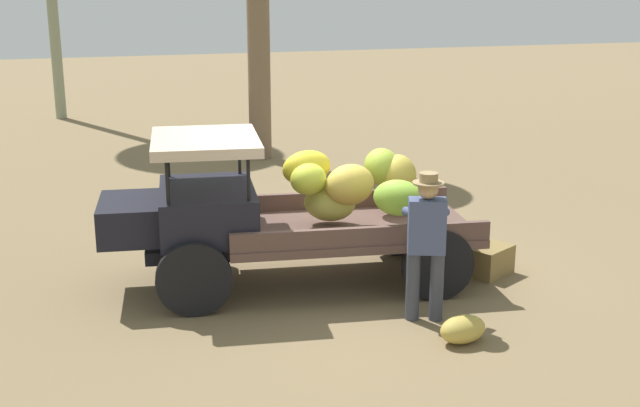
# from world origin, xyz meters

# --- Properties ---
(ground_plane) EXTENTS (60.00, 60.00, 0.00)m
(ground_plane) POSITION_xyz_m (0.00, 0.00, 0.00)
(ground_plane) COLOR olive
(truck) EXTENTS (4.58, 2.18, 1.87)m
(truck) POSITION_xyz_m (0.69, -0.05, 0.92)
(truck) COLOR black
(truck) RESTS_ON ground
(farmer) EXTENTS (0.55, 0.51, 1.66)m
(farmer) POSITION_xyz_m (-0.55, 1.48, 0.94)
(farmer) COLOR #3C3F4D
(farmer) RESTS_ON ground
(wooden_crate) EXTENTS (0.68, 0.60, 0.37)m
(wooden_crate) POSITION_xyz_m (-1.92, 0.43, 0.19)
(wooden_crate) COLOR olive
(wooden_crate) RESTS_ON ground
(loose_banana_bunch) EXTENTS (0.60, 0.44, 0.31)m
(loose_banana_bunch) POSITION_xyz_m (-0.70, 2.15, 0.15)
(loose_banana_bunch) COLOR gold
(loose_banana_bunch) RESTS_ON ground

